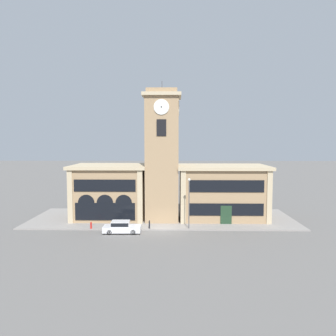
{
  "coord_description": "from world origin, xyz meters",
  "views": [
    {
      "loc": [
        1.66,
        -40.63,
        11.28
      ],
      "look_at": [
        0.87,
        3.04,
        7.73
      ],
      "focal_mm": 35.0,
      "sensor_mm": 36.0,
      "label": 1
    }
  ],
  "objects_px": {
    "fire_hydrant": "(91,225)",
    "parked_car_near": "(121,227)",
    "bollard": "(149,224)",
    "street_lamp": "(189,196)"
  },
  "relations": [
    {
      "from": "parked_car_near",
      "to": "street_lamp",
      "type": "distance_m",
      "value": 9.28
    },
    {
      "from": "street_lamp",
      "to": "fire_hydrant",
      "type": "xyz_separation_m",
      "value": [
        -12.54,
        -0.29,
        -3.76
      ]
    },
    {
      "from": "bollard",
      "to": "fire_hydrant",
      "type": "height_order",
      "value": "bollard"
    },
    {
      "from": "fire_hydrant",
      "to": "parked_car_near",
      "type": "bearing_deg",
      "value": -19.18
    },
    {
      "from": "bollard",
      "to": "fire_hydrant",
      "type": "xyz_separation_m",
      "value": [
        -7.47,
        -0.16,
        -0.1
      ]
    },
    {
      "from": "bollard",
      "to": "fire_hydrant",
      "type": "bearing_deg",
      "value": -178.78
    },
    {
      "from": "bollard",
      "to": "street_lamp",
      "type": "bearing_deg",
      "value": 1.44
    },
    {
      "from": "street_lamp",
      "to": "fire_hydrant",
      "type": "bearing_deg",
      "value": -178.69
    },
    {
      "from": "street_lamp",
      "to": "bollard",
      "type": "height_order",
      "value": "street_lamp"
    },
    {
      "from": "bollard",
      "to": "parked_car_near",
      "type": "bearing_deg",
      "value": -154.32
    }
  ]
}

